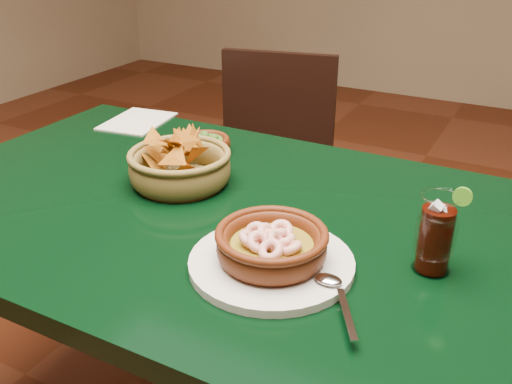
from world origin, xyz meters
The scene contains 8 objects.
dining_table centered at (0.00, 0.00, 0.65)m, with size 1.20×0.80×0.75m.
dining_chair centered at (-0.20, 0.70, 0.47)m, with size 0.47×0.47×0.86m.
shrimp_plate centered at (0.23, -0.14, 0.78)m, with size 0.32×0.26×0.08m.
chip_basket centered at (-0.08, 0.05, 0.79)m, with size 0.24×0.24×0.15m.
guacamole_ramekin centered at (-0.12, 0.22, 0.77)m, with size 0.13×0.13×0.05m.
cola_drink centered at (0.46, -0.03, 0.81)m, with size 0.13×0.13×0.15m.
glass_ashtray centered at (-0.13, 0.10, 0.76)m, with size 0.12×0.12×0.03m.
paper_menu centered at (-0.41, 0.32, 0.75)m, with size 0.17×0.21×0.00m.
Camera 1 is at (0.57, -0.83, 1.26)m, focal length 40.00 mm.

